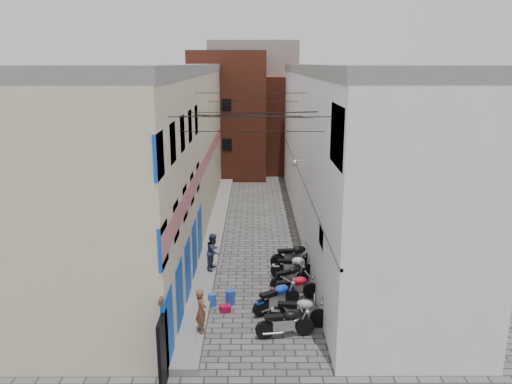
{
  "coord_description": "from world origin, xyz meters",
  "views": [
    {
      "loc": [
        0.08,
        -13.02,
        9.06
      ],
      "look_at": [
        0.17,
        10.38,
        3.0
      ],
      "focal_mm": 35.0,
      "sensor_mm": 36.0,
      "label": 1
    }
  ],
  "objects_px": {
    "motorcycle_b": "(299,310)",
    "red_crate": "(225,308)",
    "person_a": "(201,311)",
    "water_jug_far": "(230,297)",
    "motorcycle_g": "(294,254)",
    "motorcycle_e": "(290,275)",
    "motorcycle_a": "(285,321)",
    "motorcycle_d": "(294,286)",
    "person_b": "(214,251)",
    "water_jug_near": "(212,300)",
    "motorcycle_f": "(293,265)",
    "motorcycle_c": "(277,296)"
  },
  "relations": [
    {
      "from": "motorcycle_b",
      "to": "red_crate",
      "type": "relative_size",
      "value": 5.31
    },
    {
      "from": "person_a",
      "to": "water_jug_far",
      "type": "bearing_deg",
      "value": -42.26
    },
    {
      "from": "motorcycle_b",
      "to": "motorcycle_g",
      "type": "distance_m",
      "value": 5.24
    },
    {
      "from": "red_crate",
      "to": "motorcycle_e",
      "type": "bearing_deg",
      "value": 39.66
    },
    {
      "from": "motorcycle_a",
      "to": "motorcycle_d",
      "type": "relative_size",
      "value": 1.0
    },
    {
      "from": "red_crate",
      "to": "person_b",
      "type": "bearing_deg",
      "value": 101.23
    },
    {
      "from": "motorcycle_b",
      "to": "water_jug_near",
      "type": "height_order",
      "value": "motorcycle_b"
    },
    {
      "from": "person_a",
      "to": "person_b",
      "type": "bearing_deg",
      "value": -23.42
    },
    {
      "from": "person_b",
      "to": "motorcycle_d",
      "type": "bearing_deg",
      "value": -112.18
    },
    {
      "from": "motorcycle_a",
      "to": "motorcycle_f",
      "type": "bearing_deg",
      "value": 164.2
    },
    {
      "from": "motorcycle_g",
      "to": "water_jug_far",
      "type": "relative_size",
      "value": 3.83
    },
    {
      "from": "motorcycle_a",
      "to": "motorcycle_f",
      "type": "relative_size",
      "value": 1.03
    },
    {
      "from": "motorcycle_d",
      "to": "person_a",
      "type": "bearing_deg",
      "value": -62.07
    },
    {
      "from": "person_b",
      "to": "red_crate",
      "type": "distance_m",
      "value": 3.63
    },
    {
      "from": "red_crate",
      "to": "person_a",
      "type": "bearing_deg",
      "value": -109.9
    },
    {
      "from": "motorcycle_b",
      "to": "person_b",
      "type": "relative_size",
      "value": 1.3
    },
    {
      "from": "motorcycle_c",
      "to": "motorcycle_f",
      "type": "distance_m",
      "value": 3.14
    },
    {
      "from": "motorcycle_a",
      "to": "motorcycle_g",
      "type": "height_order",
      "value": "motorcycle_g"
    },
    {
      "from": "motorcycle_a",
      "to": "water_jug_near",
      "type": "xyz_separation_m",
      "value": [
        -2.67,
        2.28,
        -0.34
      ]
    },
    {
      "from": "motorcycle_e",
      "to": "person_a",
      "type": "xyz_separation_m",
      "value": [
        -3.25,
        -4.01,
        0.51
      ]
    },
    {
      "from": "motorcycle_e",
      "to": "water_jug_near",
      "type": "height_order",
      "value": "motorcycle_e"
    },
    {
      "from": "motorcycle_d",
      "to": "motorcycle_g",
      "type": "relative_size",
      "value": 0.94
    },
    {
      "from": "motorcycle_d",
      "to": "motorcycle_f",
      "type": "distance_m",
      "value": 2.15
    },
    {
      "from": "motorcycle_c",
      "to": "red_crate",
      "type": "distance_m",
      "value": 1.99
    },
    {
      "from": "motorcycle_b",
      "to": "motorcycle_c",
      "type": "distance_m",
      "value": 1.33
    },
    {
      "from": "person_b",
      "to": "motorcycle_e",
      "type": "bearing_deg",
      "value": -97.37
    },
    {
      "from": "motorcycle_a",
      "to": "person_b",
      "type": "relative_size",
      "value": 1.24
    },
    {
      "from": "motorcycle_e",
      "to": "motorcycle_g",
      "type": "distance_m",
      "value": 2.08
    },
    {
      "from": "person_b",
      "to": "motorcycle_f",
      "type": "bearing_deg",
      "value": -81.33
    },
    {
      "from": "motorcycle_g",
      "to": "water_jug_far",
      "type": "xyz_separation_m",
      "value": [
        -2.74,
        -3.57,
        -0.35
      ]
    },
    {
      "from": "water_jug_far",
      "to": "motorcycle_d",
      "type": "bearing_deg",
      "value": 7.44
    },
    {
      "from": "person_a",
      "to": "water_jug_near",
      "type": "height_order",
      "value": "person_a"
    },
    {
      "from": "motorcycle_e",
      "to": "person_a",
      "type": "bearing_deg",
      "value": -65.37
    },
    {
      "from": "motorcycle_a",
      "to": "motorcycle_e",
      "type": "distance_m",
      "value": 3.96
    },
    {
      "from": "motorcycle_d",
      "to": "red_crate",
      "type": "xyz_separation_m",
      "value": [
        -2.67,
        -0.93,
        -0.46
      ]
    },
    {
      "from": "water_jug_far",
      "to": "red_crate",
      "type": "bearing_deg",
      "value": -105.45
    },
    {
      "from": "person_b",
      "to": "water_jug_near",
      "type": "distance_m",
      "value": 3.08
    },
    {
      "from": "motorcycle_e",
      "to": "person_a",
      "type": "relative_size",
      "value": 1.15
    },
    {
      "from": "motorcycle_d",
      "to": "motorcycle_e",
      "type": "distance_m",
      "value": 1.2
    },
    {
      "from": "person_b",
      "to": "water_jug_far",
      "type": "height_order",
      "value": "person_b"
    },
    {
      "from": "person_a",
      "to": "red_crate",
      "type": "distance_m",
      "value": 2.2
    },
    {
      "from": "person_b",
      "to": "water_jug_far",
      "type": "xyz_separation_m",
      "value": [
        0.85,
        -2.83,
        -0.79
      ]
    },
    {
      "from": "water_jug_far",
      "to": "motorcycle_g",
      "type": "bearing_deg",
      "value": 52.51
    },
    {
      "from": "motorcycle_g",
      "to": "water_jug_near",
      "type": "height_order",
      "value": "motorcycle_g"
    },
    {
      "from": "motorcycle_a",
      "to": "motorcycle_c",
      "type": "bearing_deg",
      "value": 177.99
    },
    {
      "from": "motorcycle_e",
      "to": "person_b",
      "type": "distance_m",
      "value": 3.55
    },
    {
      "from": "person_b",
      "to": "water_jug_far",
      "type": "bearing_deg",
      "value": -148.66
    },
    {
      "from": "motorcycle_c",
      "to": "motorcycle_f",
      "type": "xyz_separation_m",
      "value": [
        0.86,
        3.03,
        -0.03
      ]
    },
    {
      "from": "motorcycle_c",
      "to": "water_jug_near",
      "type": "bearing_deg",
      "value": -134.47
    },
    {
      "from": "motorcycle_d",
      "to": "person_b",
      "type": "xyz_separation_m",
      "value": [
        -3.35,
        2.51,
        0.48
      ]
    }
  ]
}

